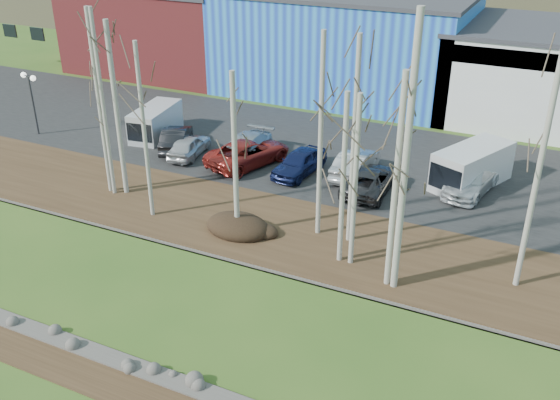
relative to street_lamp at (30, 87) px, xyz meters
The scene contains 32 objects.
dirt_strip 27.98m from the street_lamp, 38.80° to the right, with size 80.00×1.80×0.03m, color #382616.
near_bank_rocks 27.37m from the street_lamp, 37.16° to the right, with size 80.00×0.80×0.50m, color #47423D, non-canonical shape.
river 25.13m from the street_lamp, 29.61° to the right, with size 80.00×8.00×0.90m, color black, non-canonical shape.
far_bank_rocks 23.40m from the street_lamp, 20.75° to the right, with size 80.00×0.80×0.46m, color #47423D, non-canonical shape.
far_bank 22.47m from the street_lamp, 13.00° to the right, with size 80.00×7.00×0.15m, color #382616.
parking_lot 22.59m from the street_lamp, 14.28° to the left, with size 80.00×14.00×0.14m, color black.
building_brick 19.65m from the street_lamp, 96.92° to the left, with size 16.32×12.24×7.80m.
building_blue 25.00m from the street_lamp, 51.29° to the left, with size 20.40×12.24×8.30m.
dirt_mound 20.66m from the street_lamp, 17.44° to the right, with size 3.37×2.38×0.66m, color black.
birch_0 11.87m from the street_lamp, 25.74° to the right, with size 0.24×0.24×10.28m.
birch_1 12.27m from the street_lamp, 25.57° to the right, with size 0.21×0.21×10.32m.
birch_2 12.59m from the street_lamp, 22.95° to the right, with size 0.28×0.28×9.68m.
birch_3 15.92m from the street_lamp, 24.08° to the right, with size 0.21×0.21×9.22m.
birch_4 20.48m from the street_lamp, 17.60° to the right, with size 0.26×0.26×8.29m.
birch_5 25.28m from the street_lamp, 10.19° to the right, with size 0.24×0.24×10.11m.
birch_6 26.42m from the street_lamp, 14.03° to the right, with size 0.23×0.23×8.13m.
birch_7 29.06m from the street_lamp, 14.79° to the right, with size 0.30×0.30×11.89m.
birch_8 28.64m from the street_lamp, 14.82° to the right, with size 0.26×0.26×9.54m.
birch_9 33.27m from the street_lamp, ahead, with size 0.24×0.24×11.87m.
birch_10 23.66m from the street_lamp, 10.90° to the right, with size 0.24×0.24×10.11m.
birch_11 25.89m from the street_lamp, 14.32° to the right, with size 0.23×0.23×8.13m.
street_lamp is the anchor object (origin of this frame).
car_0 12.19m from the street_lamp, ahead, with size 1.63×4.06×1.38m, color #B8B8BA.
car_1 10.90m from the street_lamp, 10.14° to the left, with size 1.58×4.54×1.49m, color black.
car_2 16.22m from the street_lamp, ahead, with size 2.65×5.76×1.60m, color maroon.
car_3 15.76m from the street_lamp, ahead, with size 2.21×5.44×1.58m, color #9CA1A5.
car_4 19.67m from the street_lamp, ahead, with size 1.79×4.45×1.51m, color #131B45.
car_5 22.89m from the street_lamp, ahead, with size 1.66×4.75×1.57m, color #A4A4A6.
car_6 24.22m from the street_lamp, ahead, with size 2.34×5.07×1.41m, color #2B2A2D.
car_7 29.61m from the street_lamp, ahead, with size 2.02×4.98×1.45m, color silver.
van_white 29.39m from the street_lamp, ahead, with size 4.15×5.74×2.32m.
van_grey 8.70m from the street_lamp, 22.12° to the left, with size 2.64×4.93×2.05m.
Camera 1 is at (11.65, -10.52, 15.81)m, focal length 40.00 mm.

